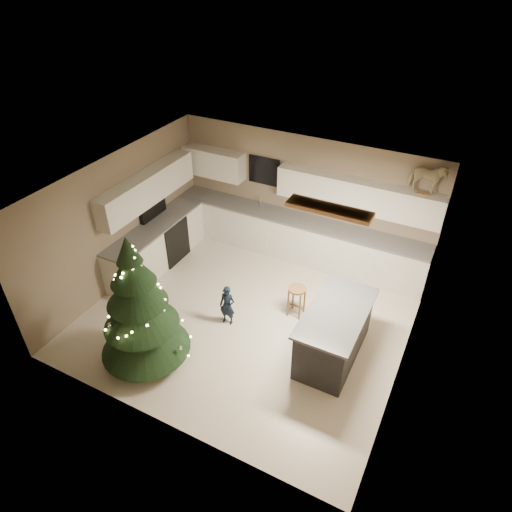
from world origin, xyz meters
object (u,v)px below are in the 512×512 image
at_px(christmas_tree, 140,313).
at_px(toddler, 227,306).
at_px(island, 334,333).
at_px(rocking_horse, 427,178).
at_px(bar_stool, 297,295).

bearing_deg(christmas_tree, toddler, 59.97).
height_order(island, toddler, island).
xyz_separation_m(island, rocking_horse, (0.62, 2.47, 1.82)).
distance_m(bar_stool, toddler, 1.26).
bearing_deg(island, rocking_horse, 75.84).
bearing_deg(toddler, rocking_horse, 39.83).
bearing_deg(rocking_horse, toddler, 133.12).
height_order(christmas_tree, toddler, christmas_tree).
bearing_deg(island, bar_stool, 145.49).
relative_size(island, rocking_horse, 2.54).
relative_size(bar_stool, toddler, 0.77).
xyz_separation_m(christmas_tree, rocking_horse, (3.31, 3.92, 1.32)).
bearing_deg(toddler, island, -1.96).
bearing_deg(island, toddler, -176.17).
xyz_separation_m(toddler, rocking_horse, (2.55, 2.60, 1.91)).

